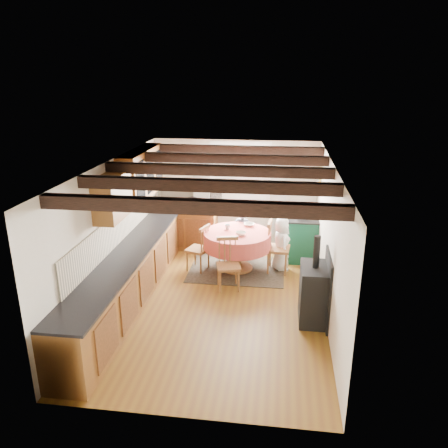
# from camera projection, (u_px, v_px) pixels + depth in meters

# --- Properties ---
(floor) EXTENTS (3.60, 5.50, 0.00)m
(floor) POSITION_uv_depth(u_px,v_px,m) (218.00, 301.00, 7.64)
(floor) COLOR brown
(floor) RESTS_ON ground
(ceiling) EXTENTS (3.60, 5.50, 0.00)m
(ceiling) POSITION_uv_depth(u_px,v_px,m) (217.00, 165.00, 6.86)
(ceiling) COLOR white
(ceiling) RESTS_ON ground
(wall_back) EXTENTS (3.60, 0.00, 2.40)m
(wall_back) POSITION_uv_depth(u_px,v_px,m) (235.00, 194.00, 9.83)
(wall_back) COLOR silver
(wall_back) RESTS_ON ground
(wall_front) EXTENTS (3.60, 0.00, 2.40)m
(wall_front) POSITION_uv_depth(u_px,v_px,m) (180.00, 327.00, 4.67)
(wall_front) COLOR silver
(wall_front) RESTS_ON ground
(wall_left) EXTENTS (0.00, 5.50, 2.40)m
(wall_left) POSITION_uv_depth(u_px,v_px,m) (113.00, 232.00, 7.48)
(wall_left) COLOR silver
(wall_left) RESTS_ON ground
(wall_right) EXTENTS (0.00, 5.50, 2.40)m
(wall_right) POSITION_uv_depth(u_px,v_px,m) (329.00, 242.00, 7.03)
(wall_right) COLOR silver
(wall_right) RESTS_ON ground
(beam_a) EXTENTS (3.60, 0.16, 0.16)m
(beam_a) POSITION_uv_depth(u_px,v_px,m) (192.00, 206.00, 5.02)
(beam_a) COLOR black
(beam_a) RESTS_ON ceiling
(beam_b) EXTENTS (3.60, 0.16, 0.16)m
(beam_b) POSITION_uv_depth(u_px,v_px,m) (206.00, 185.00, 5.96)
(beam_b) COLOR black
(beam_b) RESTS_ON ceiling
(beam_c) EXTENTS (3.60, 0.16, 0.16)m
(beam_c) POSITION_uv_depth(u_px,v_px,m) (217.00, 170.00, 6.89)
(beam_c) COLOR black
(beam_c) RESTS_ON ceiling
(beam_d) EXTENTS (3.60, 0.16, 0.16)m
(beam_d) POSITION_uv_depth(u_px,v_px,m) (225.00, 159.00, 7.83)
(beam_d) COLOR black
(beam_d) RESTS_ON ceiling
(beam_e) EXTENTS (3.60, 0.16, 0.16)m
(beam_e) POSITION_uv_depth(u_px,v_px,m) (232.00, 150.00, 8.77)
(beam_e) COLOR black
(beam_e) RESTS_ON ceiling
(splash_left) EXTENTS (0.02, 4.50, 0.55)m
(splash_left) POSITION_uv_depth(u_px,v_px,m) (120.00, 226.00, 7.76)
(splash_left) COLOR beige
(splash_left) RESTS_ON wall_left
(splash_back) EXTENTS (1.40, 0.02, 0.55)m
(splash_back) POSITION_uv_depth(u_px,v_px,m) (191.00, 193.00, 9.94)
(splash_back) COLOR beige
(splash_back) RESTS_ON wall_back
(base_cabinet_left) EXTENTS (0.60, 5.30, 0.88)m
(base_cabinet_left) POSITION_uv_depth(u_px,v_px,m) (133.00, 274.00, 7.68)
(base_cabinet_left) COLOR brown
(base_cabinet_left) RESTS_ON floor
(base_cabinet_back) EXTENTS (1.30, 0.60, 0.88)m
(base_cabinet_back) POSITION_uv_depth(u_px,v_px,m) (187.00, 228.00, 9.93)
(base_cabinet_back) COLOR brown
(base_cabinet_back) RESTS_ON floor
(worktop_left) EXTENTS (0.64, 5.30, 0.04)m
(worktop_left) POSITION_uv_depth(u_px,v_px,m) (132.00, 249.00, 7.53)
(worktop_left) COLOR black
(worktop_left) RESTS_ON base_cabinet_left
(worktop_back) EXTENTS (1.30, 0.64, 0.04)m
(worktop_back) POSITION_uv_depth(u_px,v_px,m) (187.00, 209.00, 9.76)
(worktop_back) COLOR black
(worktop_back) RESTS_ON base_cabinet_back
(wall_cabinet_glass) EXTENTS (0.34, 1.80, 0.90)m
(wall_cabinet_glass) POSITION_uv_depth(u_px,v_px,m) (141.00, 174.00, 8.34)
(wall_cabinet_glass) COLOR brown
(wall_cabinet_glass) RESTS_ON wall_left
(wall_cabinet_solid) EXTENTS (0.34, 0.90, 0.70)m
(wall_cabinet_solid) POSITION_uv_depth(u_px,v_px,m) (112.00, 197.00, 6.95)
(wall_cabinet_solid) COLOR brown
(wall_cabinet_solid) RESTS_ON wall_left
(window_frame) EXTENTS (1.34, 0.03, 1.54)m
(window_frame) POSITION_uv_depth(u_px,v_px,m) (240.00, 177.00, 9.68)
(window_frame) COLOR white
(window_frame) RESTS_ON wall_back
(window_pane) EXTENTS (1.20, 0.01, 1.40)m
(window_pane) POSITION_uv_depth(u_px,v_px,m) (240.00, 177.00, 9.68)
(window_pane) COLOR white
(window_pane) RESTS_ON wall_back
(curtain_left) EXTENTS (0.35, 0.10, 2.10)m
(curtain_left) POSITION_uv_depth(u_px,v_px,m) (202.00, 198.00, 9.86)
(curtain_left) COLOR #BCBCBC
(curtain_left) RESTS_ON wall_back
(curtain_right) EXTENTS (0.35, 0.10, 2.10)m
(curtain_right) POSITION_uv_depth(u_px,v_px,m) (278.00, 201.00, 9.65)
(curtain_right) COLOR #BCBCBC
(curtain_right) RESTS_ON wall_back
(curtain_rod) EXTENTS (2.00, 0.03, 0.03)m
(curtain_rod) POSITION_uv_depth(u_px,v_px,m) (240.00, 150.00, 9.40)
(curtain_rod) COLOR black
(curtain_rod) RESTS_ON wall_back
(wall_picture) EXTENTS (0.04, 0.50, 0.60)m
(wall_picture) POSITION_uv_depth(u_px,v_px,m) (319.00, 179.00, 9.03)
(wall_picture) COLOR gold
(wall_picture) RESTS_ON wall_right
(wall_plate) EXTENTS (0.30, 0.02, 0.30)m
(wall_plate) POSITION_uv_depth(u_px,v_px,m) (284.00, 174.00, 9.51)
(wall_plate) COLOR silver
(wall_plate) RESTS_ON wall_back
(rug) EXTENTS (1.88, 1.46, 0.01)m
(rug) POSITION_uv_depth(u_px,v_px,m) (237.00, 269.00, 8.88)
(rug) COLOR black
(rug) RESTS_ON floor
(dining_table) EXTENTS (1.33, 1.33, 0.80)m
(dining_table) POSITION_uv_depth(u_px,v_px,m) (237.00, 251.00, 8.75)
(dining_table) COLOR #D44735
(dining_table) RESTS_ON floor
(chair_near) EXTENTS (0.50, 0.52, 0.96)m
(chair_near) POSITION_uv_depth(u_px,v_px,m) (228.00, 264.00, 7.95)
(chair_near) COLOR #9C6636
(chair_near) RESTS_ON floor
(chair_left) EXTENTS (0.53, 0.52, 0.94)m
(chair_left) POSITION_uv_depth(u_px,v_px,m) (198.00, 248.00, 8.74)
(chair_left) COLOR #9C6636
(chair_left) RESTS_ON floor
(chair_right) EXTENTS (0.51, 0.49, 1.05)m
(chair_right) POSITION_uv_depth(u_px,v_px,m) (278.00, 247.00, 8.65)
(chair_right) COLOR #9C6636
(chair_right) RESTS_ON floor
(aga_range) EXTENTS (0.66, 1.02, 0.94)m
(aga_range) POSITION_uv_depth(u_px,v_px,m) (301.00, 236.00, 9.40)
(aga_range) COLOR #124A32
(aga_range) RESTS_ON floor
(cast_iron_stove) EXTENTS (0.43, 0.72, 1.43)m
(cast_iron_stove) POSITION_uv_depth(u_px,v_px,m) (315.00, 279.00, 6.85)
(cast_iron_stove) COLOR black
(cast_iron_stove) RESTS_ON floor
(child_far) EXTENTS (0.44, 0.35, 1.06)m
(child_far) POSITION_uv_depth(u_px,v_px,m) (242.00, 233.00, 9.39)
(child_far) COLOR slate
(child_far) RESTS_ON floor
(child_right) EXTENTS (0.47, 0.60, 1.08)m
(child_right) POSITION_uv_depth(u_px,v_px,m) (281.00, 244.00, 8.75)
(child_right) COLOR white
(child_right) RESTS_ON floor
(bowl_a) EXTENTS (0.22, 0.22, 0.05)m
(bowl_a) POSITION_uv_depth(u_px,v_px,m) (249.00, 225.00, 8.98)
(bowl_a) COLOR silver
(bowl_a) RESTS_ON dining_table
(bowl_b) EXTENTS (0.27, 0.27, 0.06)m
(bowl_b) POSITION_uv_depth(u_px,v_px,m) (241.00, 234.00, 8.46)
(bowl_b) COLOR silver
(bowl_b) RESTS_ON dining_table
(cup) EXTENTS (0.14, 0.14, 0.10)m
(cup) POSITION_uv_depth(u_px,v_px,m) (227.00, 227.00, 8.78)
(cup) COLOR silver
(cup) RESTS_ON dining_table
(canister_tall) EXTENTS (0.13, 0.13, 0.23)m
(canister_tall) POSITION_uv_depth(u_px,v_px,m) (175.00, 203.00, 9.77)
(canister_tall) COLOR #262628
(canister_tall) RESTS_ON worktop_back
(canister_wide) EXTENTS (0.20, 0.20, 0.22)m
(canister_wide) POSITION_uv_depth(u_px,v_px,m) (192.00, 202.00, 9.81)
(canister_wide) COLOR #262628
(canister_wide) RESTS_ON worktop_back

